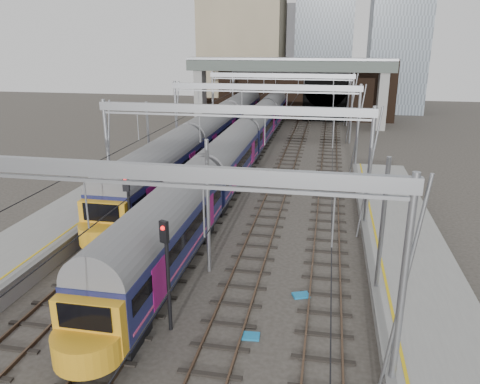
% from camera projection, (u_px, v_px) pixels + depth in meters
% --- Properties ---
extents(ground, '(160.00, 160.00, 0.00)m').
position_uv_depth(ground, '(199.00, 290.00, 22.61)').
color(ground, '#38332D').
rests_on(ground, ground).
extents(platform_left, '(4.32, 55.00, 1.12)m').
position_uv_depth(platform_left, '(38.00, 242.00, 26.58)').
color(platform_left, gray).
rests_on(platform_left, ground).
extents(platform_right, '(4.32, 47.00, 1.12)m').
position_uv_depth(platform_right, '(428.00, 320.00, 19.23)').
color(platform_right, gray).
rests_on(platform_right, ground).
extents(tracks, '(14.40, 80.00, 0.22)m').
position_uv_depth(tracks, '(251.00, 194.00, 36.61)').
color(tracks, '#4C3828').
rests_on(tracks, ground).
extents(overhead_line, '(16.80, 80.00, 8.00)m').
position_uv_depth(overhead_line, '(263.00, 100.00, 40.64)').
color(overhead_line, gray).
rests_on(overhead_line, ground).
extents(retaining_wall, '(28.00, 2.75, 9.00)m').
position_uv_depth(retaining_wall, '(301.00, 91.00, 69.52)').
color(retaining_wall, black).
rests_on(retaining_wall, ground).
extents(overbridge, '(28.00, 3.00, 9.25)m').
position_uv_depth(overbridge, '(289.00, 73.00, 63.32)').
color(overbridge, gray).
rests_on(overbridge, ground).
extents(city_skyline, '(37.50, 27.50, 60.00)m').
position_uv_depth(city_skyline, '(318.00, 7.00, 82.66)').
color(city_skyline, tan).
rests_on(city_skyline, ground).
extents(train_main, '(2.65, 61.21, 4.60)m').
position_uv_depth(train_main, '(245.00, 141.00, 44.38)').
color(train_main, black).
rests_on(train_main, ground).
extents(train_second, '(2.79, 64.59, 4.81)m').
position_uv_depth(train_second, '(228.00, 120.00, 55.25)').
color(train_second, black).
rests_on(train_second, ground).
extents(signal_near_left, '(0.36, 0.47, 4.83)m').
position_uv_depth(signal_near_left, '(129.00, 207.00, 24.95)').
color(signal_near_left, black).
rests_on(signal_near_left, ground).
extents(signal_near_centre, '(0.39, 0.47, 4.93)m').
position_uv_depth(signal_near_centre, '(167.00, 263.00, 18.52)').
color(signal_near_centre, black).
rests_on(signal_near_centre, ground).
extents(equip_cover_a, '(0.79, 0.58, 0.09)m').
position_uv_depth(equip_cover_a, '(250.00, 336.00, 19.01)').
color(equip_cover_a, '#1775B0').
rests_on(equip_cover_a, ground).
extents(equip_cover_b, '(0.78, 0.60, 0.09)m').
position_uv_depth(equip_cover_b, '(165.00, 269.00, 24.56)').
color(equip_cover_b, '#1775B0').
rests_on(equip_cover_b, ground).
extents(equip_cover_c, '(0.92, 0.79, 0.09)m').
position_uv_depth(equip_cover_c, '(301.00, 295.00, 22.06)').
color(equip_cover_c, '#1775B0').
rests_on(equip_cover_c, ground).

